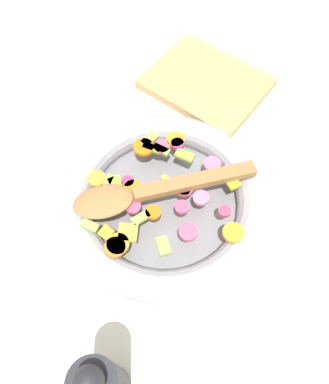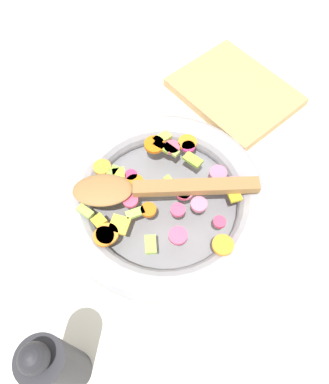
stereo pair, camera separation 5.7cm
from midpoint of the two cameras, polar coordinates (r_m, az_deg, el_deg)
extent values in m
plane|color=silver|center=(0.62, -2.65, -2.49)|extent=(4.00, 4.00, 0.00)
cylinder|color=slate|center=(0.61, -2.67, -2.24)|extent=(0.28, 0.28, 0.01)
torus|color=#9E9EA5|center=(0.59, -2.75, -1.42)|extent=(0.33, 0.33, 0.05)
cylinder|color=orange|center=(0.59, -13.00, 1.73)|extent=(0.03, 0.03, 0.01)
cylinder|color=orange|center=(0.54, 7.47, -6.45)|extent=(0.04, 0.04, 0.01)
cylinder|color=orange|center=(0.58, -7.62, 0.31)|extent=(0.04, 0.04, 0.01)
cylinder|color=orange|center=(0.62, -0.96, 7.74)|extent=(0.04, 0.04, 0.01)
cylinder|color=orange|center=(0.54, -10.23, -8.04)|extent=(0.05, 0.05, 0.01)
cylinder|color=orange|center=(0.62, -5.88, 6.59)|extent=(0.04, 0.04, 0.01)
cylinder|color=orange|center=(0.54, -10.73, -8.45)|extent=(0.04, 0.04, 0.01)
cylinder|color=orange|center=(0.55, -4.68, -3.39)|extent=(0.03, 0.03, 0.01)
cube|color=#85B942|center=(0.59, -11.28, 1.32)|extent=(0.02, 0.03, 0.01)
cube|color=#98C251|center=(0.56, -14.17, -5.28)|extent=(0.03, 0.02, 0.01)
cube|color=#BACC4B|center=(0.62, -4.92, 7.80)|extent=(0.02, 0.03, 0.01)
cube|color=#A7C954|center=(0.61, -3.21, 6.26)|extent=(0.03, 0.02, 0.01)
cube|color=#9CC542|center=(0.58, -2.23, 1.36)|extent=(0.03, 0.01, 0.01)
cube|color=#98B339|center=(0.61, -4.62, 6.48)|extent=(0.03, 0.02, 0.01)
cube|color=#92BB3D|center=(0.60, 0.40, 5.34)|extent=(0.03, 0.02, 0.01)
cube|color=#BCDC51|center=(0.57, 0.51, 0.89)|extent=(0.03, 0.02, 0.01)
cube|color=#93C24B|center=(0.53, -3.26, -8.49)|extent=(0.03, 0.03, 0.01)
cube|color=#A9D353|center=(0.55, -6.27, -4.47)|extent=(0.02, 0.03, 0.01)
cylinder|color=#D8486D|center=(0.56, -0.25, -2.59)|extent=(0.03, 0.03, 0.01)
cylinder|color=#E65077|center=(0.54, 0.59, -6.41)|extent=(0.03, 0.03, 0.01)
cylinder|color=pink|center=(0.60, 4.58, 4.01)|extent=(0.04, 0.04, 0.01)
cylinder|color=pink|center=(0.59, 7.31, 2.64)|extent=(0.03, 0.03, 0.01)
cylinder|color=#E64D72|center=(0.56, -7.74, -2.48)|extent=(0.03, 0.03, 0.01)
cylinder|color=pink|center=(0.57, 0.17, 0.43)|extent=(0.04, 0.04, 0.01)
cylinder|color=#D3536E|center=(0.61, -3.12, 6.64)|extent=(0.03, 0.03, 0.01)
cylinder|color=#DD3D60|center=(0.57, 0.06, 0.07)|extent=(0.03, 0.03, 0.01)
cylinder|color=#C83364|center=(0.58, -8.41, 1.32)|extent=(0.02, 0.02, 0.01)
cylinder|color=#DC3D60|center=(0.56, 6.27, -3.19)|extent=(0.03, 0.03, 0.01)
cylinder|color=pink|center=(0.56, 2.71, -1.16)|extent=(0.03, 0.03, 0.01)
cylinder|color=#CB2F71|center=(0.62, -0.68, 7.13)|extent=(0.03, 0.03, 0.01)
cube|color=yellow|center=(0.59, -10.30, 1.21)|extent=(0.03, 0.03, 0.01)
cube|color=yellow|center=(0.58, 7.68, 1.04)|extent=(0.02, 0.02, 0.01)
cube|color=yellow|center=(0.54, -8.42, -6.55)|extent=(0.04, 0.04, 0.01)
cube|color=gold|center=(0.55, -11.83, -6.34)|extent=(0.02, 0.02, 0.01)
cube|color=olive|center=(0.57, 1.79, 1.40)|extent=(0.14, 0.16, 0.01)
ellipsoid|color=olive|center=(0.56, -12.16, -1.64)|extent=(0.10, 0.11, 0.01)
sphere|color=#232328|center=(0.39, -16.14, -26.53)|extent=(0.03, 0.03, 0.03)
cube|color=tan|center=(0.77, 4.20, 16.03)|extent=(0.22, 0.18, 0.02)
camera|label=1|loc=(0.03, -92.87, -5.19)|focal=35.00mm
camera|label=2|loc=(0.03, 87.13, 5.19)|focal=35.00mm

